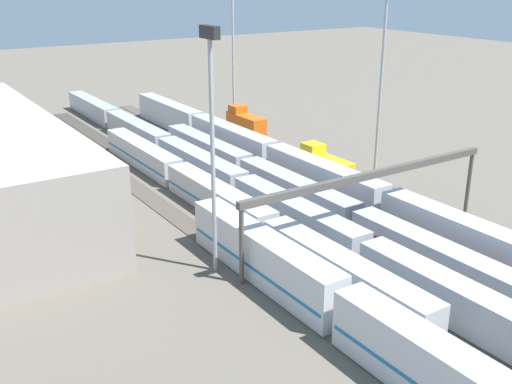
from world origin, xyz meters
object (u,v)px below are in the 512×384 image
Objects in this scene: train_on_track_2 at (323,180)px; light_mast_0 at (233,37)px; train_on_track_4 at (237,185)px; train_on_track_3 at (296,193)px; train_on_track_5 at (218,200)px; train_on_track_6 at (342,310)px; light_mast_2 at (383,59)px; train_on_track_0 at (245,123)px; light_mast_1 at (212,120)px; train_on_track_1 at (324,167)px; signal_gantry at (372,181)px.

train_on_track_2 is 49.09m from light_mast_0.
train_on_track_2 is at bearing -121.51° from train_on_track_4.
train_on_track_4 is 8.34m from train_on_track_3.
train_on_track_3 is (-3.21, -10.00, 0.02)m from train_on_track_5.
train_on_track_6 is 47.25m from light_mast_2.
train_on_track_0 is at bearing -22.46° from train_on_track_3.
light_mast_0 is at bearing -32.93° from light_mast_1.
train_on_track_0 is at bearing -25.51° from train_on_track_6.
train_on_track_1 is (3.15, -20.00, 0.17)m from train_on_track_5.
train_on_track_3 is at bearing -143.18° from train_on_track_4.
train_on_track_3 is at bearing -60.81° from light_mast_1.
train_on_track_5 is 30.21m from train_on_track_6.
light_mast_0 is at bearing -0.15° from light_mast_2.
light_mast_2 is at bearing -78.28° from train_on_track_3.
light_mast_0 is 1.09× the size of light_mast_1.
train_on_track_5 is 7.14× the size of train_on_track_1.
light_mast_2 is at bearing -76.21° from train_on_track_2.
light_mast_0 reaches higher than train_on_track_4.
signal_gantry is (-17.65, 17.94, -10.06)m from light_mast_2.
light_mast_1 is (-10.01, 17.92, 14.07)m from train_on_track_3.
train_on_track_0 is at bearing -15.63° from train_on_track_2.
train_on_track_3 is 39.26m from train_on_track_0.
train_on_track_1 reaches higher than train_on_track_5.
light_mast_2 is (3.18, -12.94, 15.09)m from train_on_track_2.
light_mast_2 reaches higher than train_on_track_6.
train_on_track_4 is 4.98× the size of light_mast_2.
train_on_track_6 is 0.66× the size of train_on_track_3.
train_on_track_5 is 6.09m from train_on_track_4.
train_on_track_0 is at bearing -37.08° from train_on_track_5.
train_on_track_5 is 20.63m from signal_gantry.
train_on_track_0 is 52.69m from signal_gantry.
light_mast_2 is (13.73, -35.86, 1.64)m from light_mast_1.
light_mast_1 reaches higher than train_on_track_1.
train_on_track_5 is 2.04× the size of signal_gantry.
train_on_track_2 reaches higher than train_on_track_5.
train_on_track_4 is at bearing 149.31° from light_mast_0.
train_on_track_6 reaches higher than train_on_track_4.
light_mast_0 reaches higher than train_on_track_2.
train_on_track_4 is 13.90× the size of train_on_track_0.
train_on_track_0 is (35.74, -10.00, -0.46)m from train_on_track_2.
train_on_track_0 is 18.03m from light_mast_0.
train_on_track_6 is 41.36m from train_on_track_1.
signal_gantry is at bearing -102.33° from light_mast_1.
train_on_track_0 is 1.00× the size of train_on_track_1.
train_on_track_3 is 24.13m from light_mast_2.
light_mast_2 reaches higher than train_on_track_1.
train_on_track_2 is at bearing -100.06° from train_on_track_5.
light_mast_2 reaches higher than signal_gantry.
train_on_track_0 is at bearing -16.63° from signal_gantry.
train_on_track_4 is 21.93m from signal_gantry.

